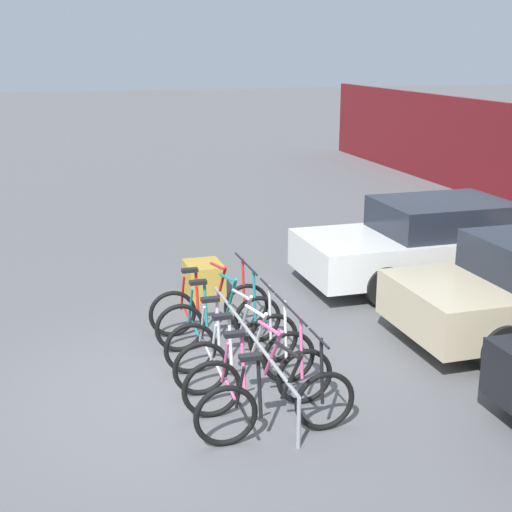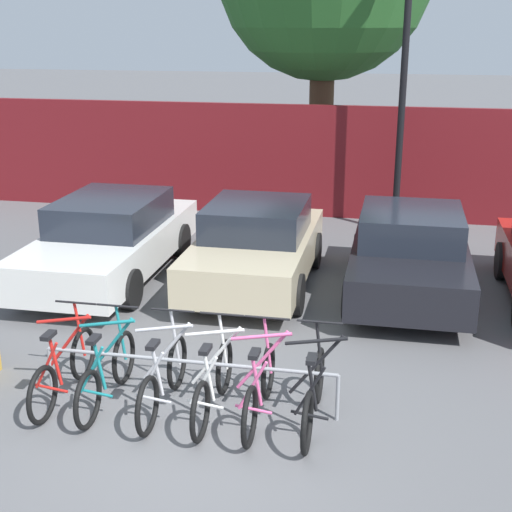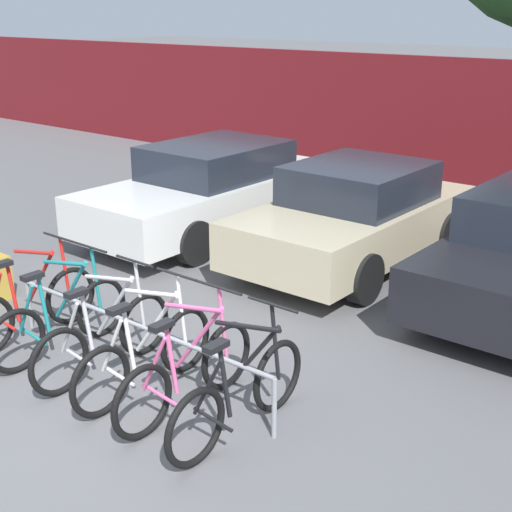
% 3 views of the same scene
% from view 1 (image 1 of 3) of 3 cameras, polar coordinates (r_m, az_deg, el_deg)
% --- Properties ---
extents(ground_plane, '(120.00, 120.00, 0.00)m').
position_cam_1_polar(ground_plane, '(8.43, -4.52, -10.69)').
color(ground_plane, '#59595B').
extents(bike_rack, '(3.47, 0.04, 0.57)m').
position_cam_1_polar(bike_rack, '(8.58, -0.49, -6.58)').
color(bike_rack, gray).
rests_on(bike_rack, ground).
extents(bicycle_red, '(0.68, 1.71, 1.05)m').
position_cam_1_polar(bicycle_red, '(9.90, -3.69, -4.06)').
color(bicycle_red, black).
rests_on(bicycle_red, ground).
extents(bicycle_teal, '(0.68, 1.71, 1.05)m').
position_cam_1_polar(bicycle_teal, '(9.41, -2.95, -5.15)').
color(bicycle_teal, black).
rests_on(bicycle_teal, ground).
extents(bicycle_silver, '(0.68, 1.71, 1.05)m').
position_cam_1_polar(bicycle_silver, '(8.80, -1.88, -6.71)').
color(bicycle_silver, black).
rests_on(bicycle_silver, ground).
extents(bicycle_white, '(0.68, 1.71, 1.05)m').
position_cam_1_polar(bicycle_white, '(8.29, -0.83, -8.23)').
color(bicycle_white, black).
rests_on(bicycle_white, ground).
extents(bicycle_pink, '(0.68, 1.71, 1.05)m').
position_cam_1_polar(bicycle_pink, '(7.83, 0.25, -9.78)').
color(bicycle_pink, black).
rests_on(bicycle_pink, ground).
extents(bicycle_black, '(0.68, 1.71, 1.05)m').
position_cam_1_polar(bicycle_black, '(7.32, 1.65, -11.76)').
color(bicycle_black, black).
rests_on(bicycle_black, ground).
extents(car_white, '(1.91, 4.55, 1.40)m').
position_cam_1_polar(car_white, '(12.30, 14.17, 1.10)').
color(car_white, silver).
rests_on(car_white, ground).
extents(cargo_crate, '(0.70, 0.56, 0.55)m').
position_cam_1_polar(cargo_crate, '(11.35, -4.19, -1.91)').
color(cargo_crate, '#B28C33').
rests_on(cargo_crate, ground).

